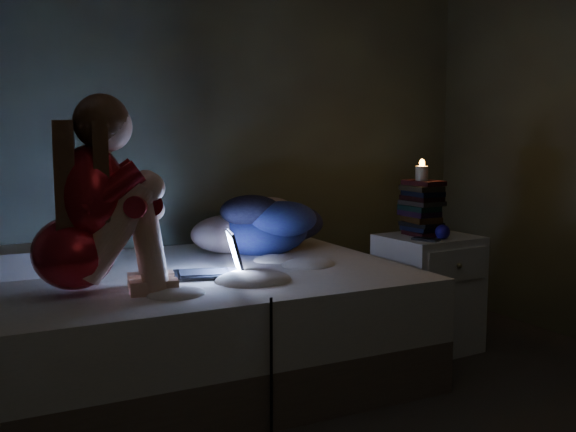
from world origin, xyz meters
TOP-DOWN VIEW (x-y plane):
  - wall_back at (0.00, 1.91)m, footprint 3.60×0.02m
  - bed at (-0.41, 1.10)m, footprint 1.99×1.49m
  - pillow at (-1.18, 1.39)m, footprint 0.43×0.30m
  - woman at (-1.03, 0.84)m, footprint 0.57×0.43m
  - laptop at (-0.41, 0.93)m, footprint 0.36×0.29m
  - clothes_pile at (0.09, 1.41)m, footprint 0.63×0.53m
  - nightstand at (0.90, 0.93)m, footprint 0.51×0.46m
  - book_stack at (0.86, 0.96)m, footprint 0.19×0.25m
  - candle at (0.86, 0.96)m, footprint 0.07×0.07m
  - phone at (0.77, 0.81)m, footprint 0.12×0.16m
  - blue_orb at (0.87, 0.80)m, footprint 0.08×0.08m

SIDE VIEW (x-z plane):
  - bed at x=-0.41m, z-range 0.00..0.55m
  - nightstand at x=0.90m, z-range 0.00..0.65m
  - pillow at x=-1.18m, z-range 0.55..0.67m
  - phone at x=0.77m, z-range 0.65..0.66m
  - laptop at x=-0.41m, z-range 0.55..0.77m
  - blue_orb at x=0.87m, z-range 0.65..0.73m
  - clothes_pile at x=0.09m, z-range 0.55..0.89m
  - book_stack at x=0.86m, z-range 0.65..0.95m
  - woman at x=-1.03m, z-range 0.55..1.39m
  - candle at x=0.86m, z-range 0.95..1.03m
  - wall_back at x=0.00m, z-range 0.00..2.60m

